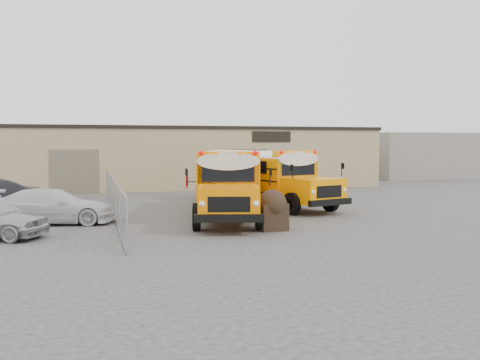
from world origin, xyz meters
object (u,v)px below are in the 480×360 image
object	(u,v)px
tarp_bundle	(272,209)
car_dark	(1,194)
school_bus_right	(204,168)
school_bus_left	(226,170)
car_white	(53,206)

from	to	relation	value
tarp_bundle	car_dark	distance (m)	14.80
tarp_bundle	car_dark	bearing A→B (deg)	139.55
school_bus_right	tarp_bundle	distance (m)	14.56
school_bus_left	school_bus_right	size ratio (longest dim) A/B	1.02
car_white	car_dark	bearing A→B (deg)	37.48
tarp_bundle	car_white	distance (m)	9.41
car_white	car_dark	size ratio (longest dim) A/B	1.02
school_bus_left	school_bus_right	world-z (taller)	school_bus_left
school_bus_left	car_dark	xyz separation A→B (m)	(-12.22, -1.38, -0.98)
car_white	car_dark	distance (m)	6.13
school_bus_right	car_dark	xyz separation A→B (m)	(-11.62, -4.92, -0.96)
car_dark	school_bus_right	bearing A→B (deg)	-85.52
car_white	school_bus_left	bearing A→B (deg)	-43.99
school_bus_right	car_dark	distance (m)	12.66
school_bus_left	school_bus_right	distance (m)	3.59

